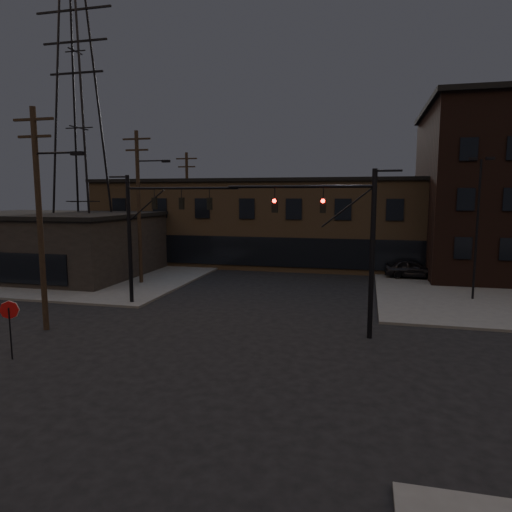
{
  "coord_description": "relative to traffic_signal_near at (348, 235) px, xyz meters",
  "views": [
    {
      "loc": [
        6.23,
        -17.34,
        6.8
      ],
      "look_at": [
        0.39,
        6.58,
        3.5
      ],
      "focal_mm": 32.0,
      "sensor_mm": 36.0,
      "label": 1
    }
  ],
  "objects": [
    {
      "name": "lot_light_a",
      "position": [
        7.64,
        9.5,
        0.58
      ],
      "size": [
        1.5,
        0.28,
        9.14
      ],
      "color": "black",
      "rests_on": "ground"
    },
    {
      "name": "transmission_tower",
      "position": [
        -23.36,
        13.5,
        7.57
      ],
      "size": [
        7.0,
        7.0,
        25.0
      ],
      "primitive_type": null,
      "color": "black",
      "rests_on": "ground"
    },
    {
      "name": "building_left",
      "position": [
        -25.36,
        11.5,
        -2.43
      ],
      "size": [
        16.0,
        12.0,
        5.0
      ],
      "primitive_type": "cube",
      "color": "black",
      "rests_on": "ground"
    },
    {
      "name": "utility_pole_near",
      "position": [
        -14.79,
        -2.5,
        0.94
      ],
      "size": [
        3.7,
        0.28,
        11.0
      ],
      "color": "black",
      "rests_on": "ground"
    },
    {
      "name": "building_row",
      "position": [
        -5.36,
        23.5,
        -0.93
      ],
      "size": [
        40.0,
        12.0,
        8.0
      ],
      "primitive_type": "cube",
      "color": "brown",
      "rests_on": "ground"
    },
    {
      "name": "utility_pole_far",
      "position": [
        -16.86,
        21.5,
        0.85
      ],
      "size": [
        2.2,
        0.28,
        11.0
      ],
      "color": "black",
      "rests_on": "ground"
    },
    {
      "name": "parked_car_lot_a",
      "position": [
        4.54,
        16.52,
        -4.05
      ],
      "size": [
        4.34,
        1.81,
        1.47
      ],
      "primitive_type": "imported",
      "rotation": [
        0.0,
        0.0,
        1.55
      ],
      "color": "black",
      "rests_on": "sidewalk_ne"
    },
    {
      "name": "traffic_signal_far",
      "position": [
        -12.07,
        3.5,
        0.08
      ],
      "size": [
        7.12,
        0.24,
        8.0
      ],
      "color": "black",
      "rests_on": "ground"
    },
    {
      "name": "ground",
      "position": [
        -5.36,
        -4.5,
        -4.93
      ],
      "size": [
        140.0,
        140.0,
        0.0
      ],
      "primitive_type": "plane",
      "color": "black",
      "rests_on": "ground"
    },
    {
      "name": "stop_sign",
      "position": [
        -13.36,
        -6.49,
        -3.09
      ],
      "size": [
        0.72,
        0.33,
        2.48
      ],
      "color": "black",
      "rests_on": "ground"
    },
    {
      "name": "sidewalk_nw",
      "position": [
        -27.36,
        17.5,
        -4.86
      ],
      "size": [
        30.0,
        30.0,
        0.15
      ],
      "primitive_type": "cube",
      "color": "#474744",
      "rests_on": "ground"
    },
    {
      "name": "car_crossing",
      "position": [
        -0.89,
        21.14,
        -4.09
      ],
      "size": [
        2.43,
        5.28,
        1.68
      ],
      "primitive_type": "imported",
      "rotation": [
        0.0,
        0.0,
        -0.13
      ],
      "color": "black",
      "rests_on": "ground"
    },
    {
      "name": "utility_pole_mid",
      "position": [
        -15.79,
        9.5,
        1.19
      ],
      "size": [
        3.7,
        0.28,
        11.5
      ],
      "color": "black",
      "rests_on": "ground"
    },
    {
      "name": "traffic_signal_near",
      "position": [
        0.0,
        0.0,
        0.0
      ],
      "size": [
        7.12,
        0.24,
        8.0
      ],
      "color": "black",
      "rests_on": "ground"
    }
  ]
}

